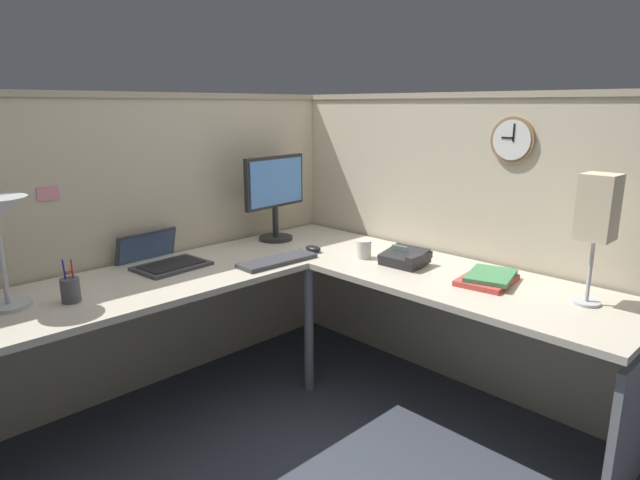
{
  "coord_description": "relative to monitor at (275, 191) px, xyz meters",
  "views": [
    {
      "loc": [
        -1.67,
        -1.78,
        1.52
      ],
      "look_at": [
        0.2,
        0.12,
        0.85
      ],
      "focal_mm": 30.18,
      "sensor_mm": 36.0,
      "label": 1
    }
  ],
  "objects": [
    {
      "name": "ground_plane",
      "position": [
        -0.34,
        -0.64,
        -1.02
      ],
      "size": [
        6.8,
        6.8,
        0.0
      ],
      "primitive_type": "plane",
      "color": "#383D47"
    },
    {
      "name": "cubicle_wall_back",
      "position": [
        -0.71,
        0.23,
        -0.23
      ],
      "size": [
        2.57,
        0.12,
        1.58
      ],
      "color": "beige",
      "rests_on": "ground"
    },
    {
      "name": "cubicle_wall_right",
      "position": [
        0.53,
        -0.9,
        -0.23
      ],
      "size": [
        0.12,
        2.37,
        1.58
      ],
      "color": "beige",
      "rests_on": "ground"
    },
    {
      "name": "desk",
      "position": [
        -0.49,
        -0.69,
        -0.39
      ],
      "size": [
        2.35,
        2.15,
        0.73
      ],
      "color": "beige",
      "rests_on": "ground"
    },
    {
      "name": "monitor",
      "position": [
        0.0,
        0.0,
        0.0
      ],
      "size": [
        0.46,
        0.2,
        0.5
      ],
      "color": "#232326",
      "rests_on": "desk"
    },
    {
      "name": "laptop",
      "position": [
        -0.75,
        0.02,
        -0.27
      ],
      "size": [
        0.37,
        0.41,
        0.22
      ],
      "color": "#38383D",
      "rests_on": "desk"
    },
    {
      "name": "keyboard",
      "position": [
        -0.31,
        -0.38,
        -0.28
      ],
      "size": [
        0.43,
        0.15,
        0.02
      ],
      "primitive_type": "cube",
      "rotation": [
        0.0,
        0.0,
        -0.03
      ],
      "color": "#38383D",
      "rests_on": "desk"
    },
    {
      "name": "computer_mouse",
      "position": [
        -0.03,
        -0.35,
        -0.28
      ],
      "size": [
        0.06,
        0.1,
        0.03
      ],
      "primitive_type": "ellipsoid",
      "color": "black",
      "rests_on": "desk"
    },
    {
      "name": "pen_cup",
      "position": [
        -1.28,
        -0.22,
        -0.24
      ],
      "size": [
        0.08,
        0.08,
        0.18
      ],
      "color": "#4C4C51",
      "rests_on": "desk"
    },
    {
      "name": "office_phone",
      "position": [
        0.12,
        -0.87,
        -0.26
      ],
      "size": [
        0.2,
        0.21,
        0.11
      ],
      "color": "#232326",
      "rests_on": "desk"
    },
    {
      "name": "book_stack",
      "position": [
        0.17,
        -1.3,
        -0.27
      ],
      "size": [
        0.32,
        0.26,
        0.04
      ],
      "color": "#BF3F38",
      "rests_on": "desk"
    },
    {
      "name": "desk_lamp_paper",
      "position": [
        0.21,
        -1.71,
        0.09
      ],
      "size": [
        0.13,
        0.13,
        0.53
      ],
      "color": "#B7BABF",
      "rests_on": "desk"
    },
    {
      "name": "coffee_mug",
      "position": [
        0.07,
        -0.63,
        -0.25
      ],
      "size": [
        0.08,
        0.08,
        0.1
      ],
      "primitive_type": "cylinder",
      "color": "silver",
      "rests_on": "desk"
    },
    {
      "name": "wall_clock",
      "position": [
        0.47,
        -1.21,
        0.33
      ],
      "size": [
        0.04,
        0.22,
        0.22
      ],
      "color": "olive"
    },
    {
      "name": "pinned_note_leftmost",
      "position": [
        -1.19,
        0.18,
        0.1
      ],
      "size": [
        0.1,
        0.0,
        0.06
      ],
      "primitive_type": "cube",
      "color": "pink"
    }
  ]
}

